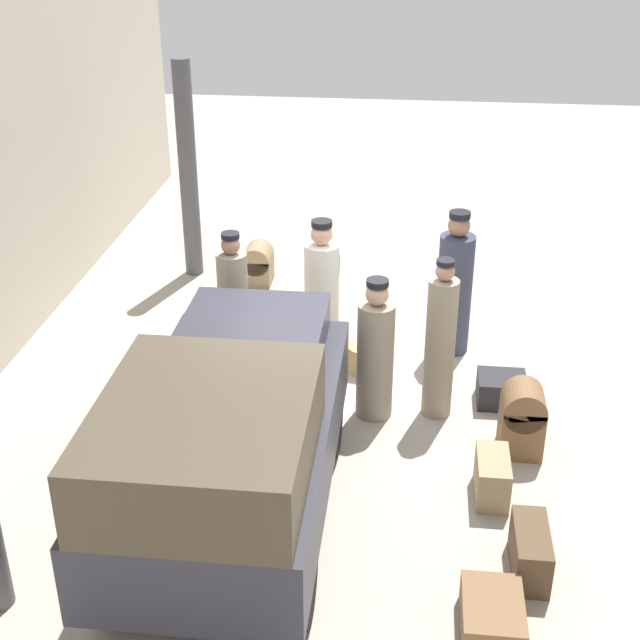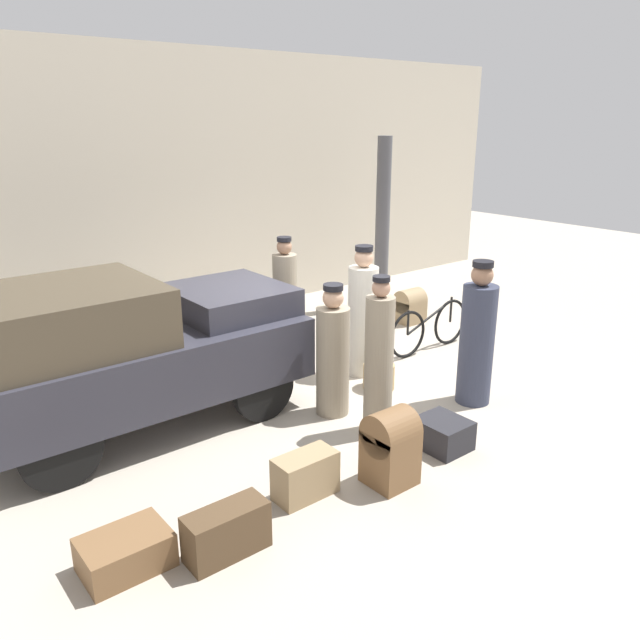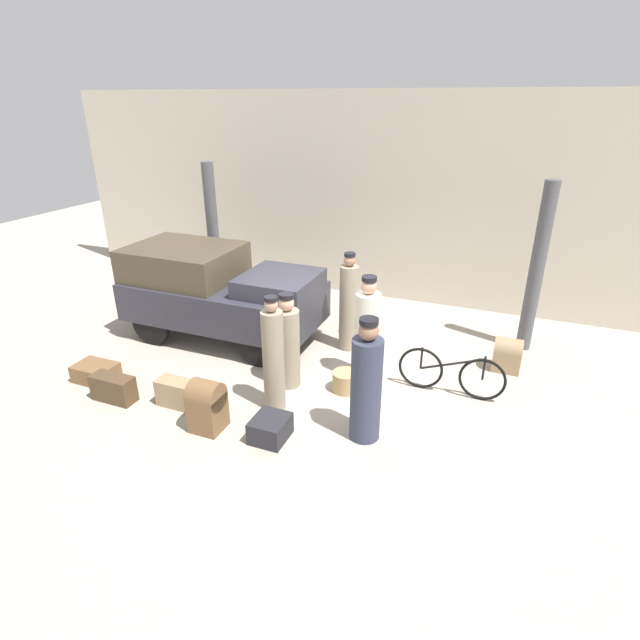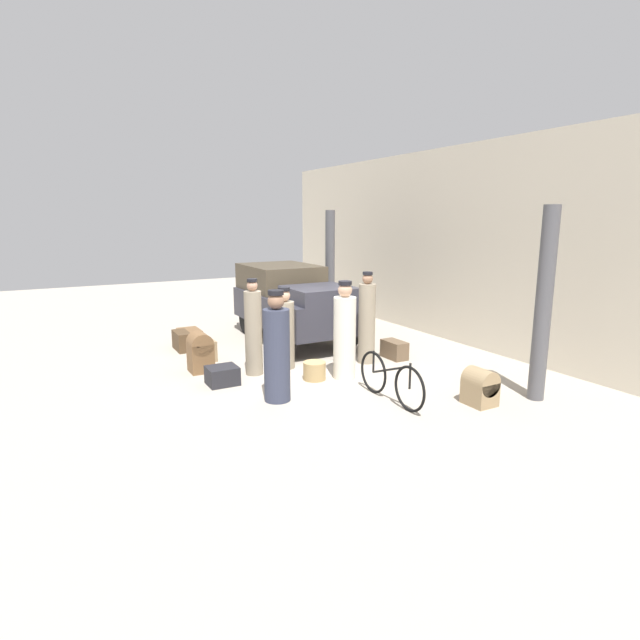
{
  "view_description": "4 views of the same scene",
  "coord_description": "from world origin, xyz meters",
  "px_view_note": "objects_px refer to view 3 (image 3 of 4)",
  "views": [
    {
      "loc": [
        -8.36,
        -0.76,
        5.28
      ],
      "look_at": [
        0.2,
        0.2,
        0.95
      ],
      "focal_mm": 50.0,
      "sensor_mm": 36.0,
      "label": 1
    },
    {
      "loc": [
        -4.49,
        -5.65,
        3.39
      ],
      "look_at": [
        0.2,
        0.2,
        0.95
      ],
      "focal_mm": 35.0,
      "sensor_mm": 36.0,
      "label": 2
    },
    {
      "loc": [
        3.03,
        -6.8,
        4.33
      ],
      "look_at": [
        0.2,
        0.2,
        0.95
      ],
      "focal_mm": 28.0,
      "sensor_mm": 36.0,
      "label": 3
    },
    {
      "loc": [
        8.49,
        -4.38,
        2.9
      ],
      "look_at": [
        0.2,
        0.2,
        0.95
      ],
      "focal_mm": 28.0,
      "sensor_mm": 36.0,
      "label": 4
    }
  ],
  "objects_px": {
    "truck": "(217,290)",
    "trunk_wicker_pale": "(96,373)",
    "porter_with_bicycle": "(288,345)",
    "suitcase_tan_flat": "(270,428)",
    "conductor_in_dark_uniform": "(349,305)",
    "porter_lifting_near_truck": "(273,358)",
    "suitcase_black_upright": "(114,388)",
    "bicycle": "(451,373)",
    "porter_carrying_trunk": "(367,333)",
    "porter_standing_middle": "(366,386)",
    "trunk_large_brown": "(177,393)",
    "wicker_basket": "(345,381)",
    "suitcase_small_leather": "(507,354)",
    "trunk_umber_medium": "(361,325)",
    "trunk_barrel_dark": "(207,405)"
  },
  "relations": [
    {
      "from": "truck",
      "to": "trunk_wicker_pale",
      "type": "relative_size",
      "value": 5.47
    },
    {
      "from": "porter_with_bicycle",
      "to": "suitcase_tan_flat",
      "type": "bearing_deg",
      "value": -74.64
    },
    {
      "from": "conductor_in_dark_uniform",
      "to": "porter_lifting_near_truck",
      "type": "bearing_deg",
      "value": -99.38
    },
    {
      "from": "suitcase_black_upright",
      "to": "conductor_in_dark_uniform",
      "type": "bearing_deg",
      "value": 47.59
    },
    {
      "from": "bicycle",
      "to": "porter_carrying_trunk",
      "type": "relative_size",
      "value": 0.93
    },
    {
      "from": "bicycle",
      "to": "suitcase_black_upright",
      "type": "xyz_separation_m",
      "value": [
        -4.81,
        -2.14,
        -0.16
      ]
    },
    {
      "from": "porter_lifting_near_truck",
      "to": "porter_standing_middle",
      "type": "height_order",
      "value": "porter_lifting_near_truck"
    },
    {
      "from": "porter_carrying_trunk",
      "to": "suitcase_black_upright",
      "type": "relative_size",
      "value": 2.6
    },
    {
      "from": "trunk_large_brown",
      "to": "trunk_wicker_pale",
      "type": "xyz_separation_m",
      "value": [
        -1.71,
        0.1,
        -0.07
      ]
    },
    {
      "from": "wicker_basket",
      "to": "suitcase_tan_flat",
      "type": "distance_m",
      "value": 1.65
    },
    {
      "from": "suitcase_tan_flat",
      "to": "suitcase_black_upright",
      "type": "distance_m",
      "value": 2.7
    },
    {
      "from": "wicker_basket",
      "to": "porter_lifting_near_truck",
      "type": "relative_size",
      "value": 0.23
    },
    {
      "from": "wicker_basket",
      "to": "trunk_wicker_pale",
      "type": "relative_size",
      "value": 0.61
    },
    {
      "from": "trunk_large_brown",
      "to": "suitcase_black_upright",
      "type": "relative_size",
      "value": 0.87
    },
    {
      "from": "bicycle",
      "to": "suitcase_tan_flat",
      "type": "bearing_deg",
      "value": -135.29
    },
    {
      "from": "truck",
      "to": "porter_with_bicycle",
      "type": "relative_size",
      "value": 2.32
    },
    {
      "from": "porter_lifting_near_truck",
      "to": "suitcase_small_leather",
      "type": "relative_size",
      "value": 3.07
    },
    {
      "from": "truck",
      "to": "porter_lifting_near_truck",
      "type": "relative_size",
      "value": 2.05
    },
    {
      "from": "conductor_in_dark_uniform",
      "to": "trunk_umber_medium",
      "type": "distance_m",
      "value": 0.96
    },
    {
      "from": "truck",
      "to": "wicker_basket",
      "type": "height_order",
      "value": "truck"
    },
    {
      "from": "bicycle",
      "to": "suitcase_tan_flat",
      "type": "relative_size",
      "value": 3.17
    },
    {
      "from": "conductor_in_dark_uniform",
      "to": "trunk_barrel_dark",
      "type": "xyz_separation_m",
      "value": [
        -1.01,
        -3.12,
        -0.46
      ]
    },
    {
      "from": "conductor_in_dark_uniform",
      "to": "suitcase_tan_flat",
      "type": "bearing_deg",
      "value": -91.71
    },
    {
      "from": "trunk_large_brown",
      "to": "porter_carrying_trunk",
      "type": "bearing_deg",
      "value": 37.8
    },
    {
      "from": "conductor_in_dark_uniform",
      "to": "suitcase_black_upright",
      "type": "height_order",
      "value": "conductor_in_dark_uniform"
    },
    {
      "from": "porter_carrying_trunk",
      "to": "trunk_wicker_pale",
      "type": "height_order",
      "value": "porter_carrying_trunk"
    },
    {
      "from": "truck",
      "to": "suitcase_black_upright",
      "type": "xyz_separation_m",
      "value": [
        -0.29,
        -2.6,
        -0.77
      ]
    },
    {
      "from": "trunk_umber_medium",
      "to": "suitcase_small_leather",
      "type": "height_order",
      "value": "suitcase_small_leather"
    },
    {
      "from": "truck",
      "to": "suitcase_tan_flat",
      "type": "bearing_deg",
      "value": -46.63
    },
    {
      "from": "trunk_large_brown",
      "to": "truck",
      "type": "bearing_deg",
      "value": 106.84
    },
    {
      "from": "porter_standing_middle",
      "to": "suitcase_small_leather",
      "type": "relative_size",
      "value": 3.05
    },
    {
      "from": "bicycle",
      "to": "suitcase_tan_flat",
      "type": "xyz_separation_m",
      "value": [
        -2.11,
        -2.09,
        -0.21
      ]
    },
    {
      "from": "wicker_basket",
      "to": "trunk_umber_medium",
      "type": "bearing_deg",
      "value": 101.15
    },
    {
      "from": "bicycle",
      "to": "trunk_wicker_pale",
      "type": "distance_m",
      "value": 5.81
    },
    {
      "from": "porter_lifting_near_truck",
      "to": "trunk_wicker_pale",
      "type": "height_order",
      "value": "porter_lifting_near_truck"
    },
    {
      "from": "porter_with_bicycle",
      "to": "trunk_large_brown",
      "type": "bearing_deg",
      "value": -137.99
    },
    {
      "from": "truck",
      "to": "trunk_wicker_pale",
      "type": "height_order",
      "value": "truck"
    },
    {
      "from": "porter_standing_middle",
      "to": "trunk_barrel_dark",
      "type": "xyz_separation_m",
      "value": [
        -2.11,
        -0.66,
        -0.42
      ]
    },
    {
      "from": "trunk_large_brown",
      "to": "wicker_basket",
      "type": "bearing_deg",
      "value": 31.04
    },
    {
      "from": "suitcase_small_leather",
      "to": "trunk_wicker_pale",
      "type": "relative_size",
      "value": 0.87
    },
    {
      "from": "porter_standing_middle",
      "to": "wicker_basket",
      "type": "bearing_deg",
      "value": 122.07
    },
    {
      "from": "trunk_umber_medium",
      "to": "trunk_barrel_dark",
      "type": "xyz_separation_m",
      "value": [
        -1.05,
        -3.81,
        0.21
      ]
    },
    {
      "from": "truck",
      "to": "conductor_in_dark_uniform",
      "type": "distance_m",
      "value": 2.54
    },
    {
      "from": "truck",
      "to": "porter_with_bicycle",
      "type": "distance_m",
      "value": 2.35
    },
    {
      "from": "trunk_barrel_dark",
      "to": "trunk_large_brown",
      "type": "bearing_deg",
      "value": 157.12
    },
    {
      "from": "suitcase_tan_flat",
      "to": "trunk_umber_medium",
      "type": "bearing_deg",
      "value": 88.02
    },
    {
      "from": "porter_standing_middle",
      "to": "trunk_large_brown",
      "type": "distance_m",
      "value": 2.97
    },
    {
      "from": "trunk_umber_medium",
      "to": "suitcase_black_upright",
      "type": "height_order",
      "value": "suitcase_black_upright"
    },
    {
      "from": "truck",
      "to": "porter_carrying_trunk",
      "type": "relative_size",
      "value": 2.06
    },
    {
      "from": "porter_carrying_trunk",
      "to": "trunk_umber_medium",
      "type": "height_order",
      "value": "porter_carrying_trunk"
    }
  ]
}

